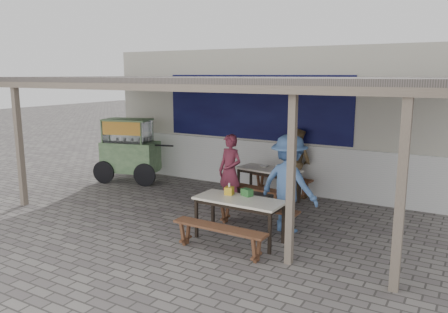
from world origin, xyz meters
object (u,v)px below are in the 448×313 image
Objects in this scene: bench_left_street at (253,192)px; patron_wall_side at (296,162)px; tissue_box at (229,191)px; condiment_bowl at (265,166)px; bench_right_street at (219,233)px; patron_street_side at (230,171)px; condiment_jar at (278,167)px; table_right at (239,203)px; patron_right_table at (289,184)px; table_left at (269,172)px; bench_left_wall at (282,181)px; vendor_cart at (129,148)px; bench_right_wall at (256,211)px; donation_box at (247,192)px.

patron_wall_side is at bearing 76.85° from bench_left_street.
condiment_bowl is at bearing 100.55° from tissue_box.
bench_right_street is 11.67× the size of tissue_box.
bench_left_street is 10.90× the size of tissue_box.
tissue_box is at bearing -49.64° from patron_street_side.
condiment_jar is 0.56× the size of condiment_bowl.
bench_right_street is (-0.01, -0.66, -0.33)m from table_right.
patron_street_side reaches higher than condiment_bowl.
bench_left_street is 0.86× the size of patron_right_table.
table_left and table_right have the same top height.
bench_left_street is 0.93× the size of bench_right_street.
tissue_box is (0.22, -2.98, 0.48)m from bench_left_wall.
vendor_cart is 4.80m from tissue_box.
bench_left_wall is at bearing -52.81° from patron_right_table.
patron_wall_side reaches higher than bench_right_wall.
table_right is at bearing -81.20° from condiment_jar.
condiment_jar is (0.71, 0.94, -0.00)m from patron_street_side.
table_left is 0.81m from patron_wall_side.
condiment_bowl reaches higher than bench_left_street.
patron_right_table is at bearing -13.67° from patron_street_side.
bench_left_street is 0.95× the size of patron_wall_side.
condiment_bowl is (3.83, 0.34, -0.15)m from vendor_cart.
bench_right_wall is 2.15m from condiment_bowl.
patron_street_side is 11.26× the size of tissue_box.
table_left is at bearing -155.86° from condiment_jar.
patron_wall_side is at bearing 93.53° from bench_right_street.
patron_wall_side is at bearing 66.53° from table_left.
patron_wall_side is at bearing 94.03° from donation_box.
table_left is at bearing 104.12° from table_right.
tissue_box is at bearing 51.68° from patron_right_table.
patron_right_table is at bearing -58.15° from bench_left_wall.
condiment_jar reaches higher than bench_left_street.
donation_box reaches higher than table_right.
patron_wall_side reaches higher than bench_right_street.
patron_right_table reaches higher than patron_wall_side.
table_right is 8.08× the size of donation_box.
table_right is at bearing -97.41° from donation_box.
table_left reaches higher than bench_left_wall.
table_left is at bearing -90.00° from bench_left_wall.
condiment_bowl is at bearing 103.64° from bench_right_street.
tissue_box is at bearing 109.66° from bench_right_street.
donation_box is at bearing -72.07° from condiment_bowl.
tissue_box reaches higher than table_right.
vendor_cart reaches higher than table_left.
bench_right_street is 3.88m from patron_wall_side.
table_left is 0.96× the size of bench_left_street.
bench_right_street is 1.71m from patron_right_table.
donation_box is at bearing 61.42° from patron_right_table.
patron_street_side is 1.81m from patron_wall_side.
vendor_cart is 1.24× the size of patron_wall_side.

